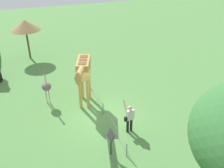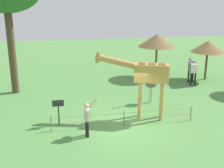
% 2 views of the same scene
% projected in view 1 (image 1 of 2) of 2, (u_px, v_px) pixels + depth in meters
% --- Properties ---
extents(ground_plane, '(60.00, 60.00, 0.00)m').
position_uv_depth(ground_plane, '(102.00, 114.00, 14.61)').
color(ground_plane, '#568E47').
extents(giraffe, '(3.72, 1.69, 3.47)m').
position_uv_depth(giraffe, '(83.00, 72.00, 14.32)').
color(giraffe, '#C69347').
rests_on(giraffe, ground_plane).
extents(visitor, '(0.61, 0.58, 1.72)m').
position_uv_depth(visitor, '(129.00, 117.00, 12.89)').
color(visitor, black).
rests_on(visitor, ground_plane).
extents(ostrich, '(0.70, 0.56, 2.25)m').
position_uv_depth(ostrich, '(46.00, 87.00, 15.07)').
color(ostrich, '#CC9E93').
rests_on(ostrich, ground_plane).
extents(shade_hut_far, '(2.42, 2.42, 3.30)m').
position_uv_depth(shade_hut_far, '(25.00, 25.00, 20.37)').
color(shade_hut_far, brown).
rests_on(shade_hut_far, ground_plane).
extents(info_sign, '(0.56, 0.21, 1.32)m').
position_uv_depth(info_sign, '(111.00, 139.00, 11.41)').
color(info_sign, black).
rests_on(info_sign, ground_plane).
extents(wire_fence, '(7.05, 0.05, 0.75)m').
position_uv_depth(wire_fence, '(103.00, 108.00, 14.44)').
color(wire_fence, slate).
rests_on(wire_fence, ground_plane).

